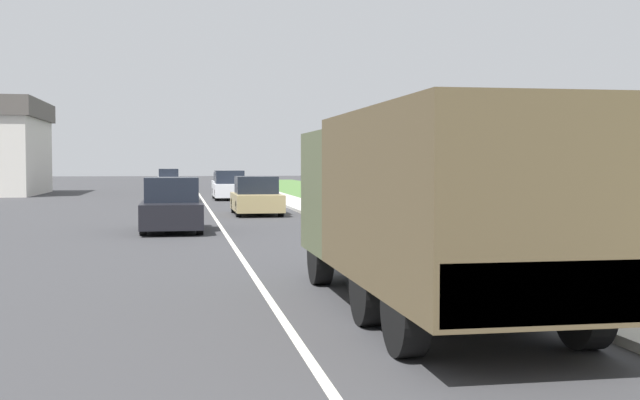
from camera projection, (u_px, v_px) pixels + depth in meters
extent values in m
plane|color=#38383A|center=(208.00, 208.00, 37.19)|extent=(180.00, 180.00, 0.00)
cube|color=silver|center=(208.00, 208.00, 37.18)|extent=(0.12, 120.00, 0.00)
cube|color=beige|center=(304.00, 206.00, 37.97)|extent=(1.80, 120.00, 0.12)
cube|color=#4C7538|center=(394.00, 206.00, 38.74)|extent=(7.00, 120.00, 0.02)
cube|color=#545B3D|center=(377.00, 192.00, 14.05)|extent=(2.38, 2.21, 2.09)
cube|color=brown|center=(453.00, 197.00, 10.17)|extent=(2.38, 5.68, 2.24)
cube|color=#545B3D|center=(554.00, 293.00, 7.47)|extent=(2.26, 0.10, 0.60)
cube|color=red|center=(464.00, 274.00, 7.28)|extent=(0.12, 0.06, 0.12)
cylinder|color=black|center=(320.00, 255.00, 13.81)|extent=(0.30, 1.03, 1.03)
cylinder|color=black|center=(436.00, 252.00, 14.18)|extent=(0.30, 1.03, 1.03)
cylinder|color=black|center=(405.00, 310.00, 8.65)|extent=(0.30, 1.03, 1.03)
cylinder|color=black|center=(584.00, 304.00, 9.01)|extent=(0.30, 1.03, 1.03)
cylinder|color=black|center=(368.00, 286.00, 10.32)|extent=(0.30, 1.03, 1.03)
cylinder|color=black|center=(520.00, 282.00, 10.69)|extent=(0.30, 1.03, 1.03)
cube|color=black|center=(172.00, 214.00, 24.47)|extent=(1.82, 4.08, 0.73)
cube|color=black|center=(172.00, 189.00, 24.52)|extent=(1.60, 1.83, 0.74)
cylinder|color=black|center=(147.00, 218.00, 25.62)|extent=(0.20, 0.64, 0.64)
cylinder|color=black|center=(198.00, 218.00, 25.91)|extent=(0.20, 0.64, 0.64)
cylinder|color=black|center=(143.00, 224.00, 23.06)|extent=(0.20, 0.64, 0.64)
cylinder|color=black|center=(200.00, 224.00, 23.34)|extent=(0.20, 0.64, 0.64)
cube|color=tan|center=(256.00, 202.00, 32.33)|extent=(1.85, 4.10, 0.67)
cube|color=black|center=(256.00, 185.00, 32.38)|extent=(1.63, 1.85, 0.70)
cylinder|color=black|center=(234.00, 205.00, 33.49)|extent=(0.20, 0.64, 0.64)
cylinder|color=black|center=(273.00, 205.00, 33.77)|extent=(0.20, 0.64, 0.64)
cylinder|color=black|center=(238.00, 209.00, 30.90)|extent=(0.20, 0.64, 0.64)
cylinder|color=black|center=(281.00, 208.00, 31.19)|extent=(0.20, 0.64, 0.64)
cube|color=silver|center=(229.00, 190.00, 45.65)|extent=(1.80, 4.44, 0.73)
cube|color=black|center=(229.00, 177.00, 45.71)|extent=(1.59, 2.00, 0.74)
cylinder|color=black|center=(214.00, 193.00, 46.92)|extent=(0.20, 0.64, 0.64)
cylinder|color=black|center=(242.00, 193.00, 47.20)|extent=(0.20, 0.64, 0.64)
cylinder|color=black|center=(217.00, 195.00, 44.13)|extent=(0.20, 0.64, 0.64)
cylinder|color=black|center=(246.00, 195.00, 44.41)|extent=(0.20, 0.64, 0.64)
cube|color=silver|center=(225.00, 185.00, 58.14)|extent=(1.81, 4.36, 0.59)
cube|color=black|center=(225.00, 177.00, 58.20)|extent=(1.59, 1.96, 0.63)
cylinder|color=black|center=(213.00, 187.00, 59.38)|extent=(0.20, 0.64, 0.64)
cylinder|color=black|center=(235.00, 187.00, 59.66)|extent=(0.20, 0.64, 0.64)
cylinder|color=black|center=(215.00, 188.00, 56.63)|extent=(0.20, 0.64, 0.64)
cylinder|color=black|center=(238.00, 188.00, 56.91)|extent=(0.20, 0.64, 0.64)
cube|color=#B7BABF|center=(169.00, 180.00, 71.38)|extent=(1.94, 4.81, 0.68)
cube|color=black|center=(169.00, 173.00, 71.44)|extent=(1.71, 2.16, 0.70)
cylinder|color=black|center=(159.00, 182.00, 72.75)|extent=(0.20, 0.64, 0.64)
cylinder|color=black|center=(179.00, 182.00, 73.05)|extent=(0.20, 0.64, 0.64)
cylinder|color=black|center=(158.00, 183.00, 69.72)|extent=(0.20, 0.64, 0.64)
cylinder|color=black|center=(179.00, 183.00, 70.03)|extent=(0.20, 0.64, 0.64)
cube|color=navy|center=(632.00, 229.00, 16.28)|extent=(2.07, 5.79, 1.01)
cube|color=black|center=(590.00, 187.00, 17.90)|extent=(1.90, 2.43, 0.58)
cylinder|color=black|center=(547.00, 238.00, 18.02)|extent=(0.24, 0.76, 0.76)
cylinder|color=black|center=(621.00, 237.00, 18.34)|extent=(0.24, 0.76, 0.76)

